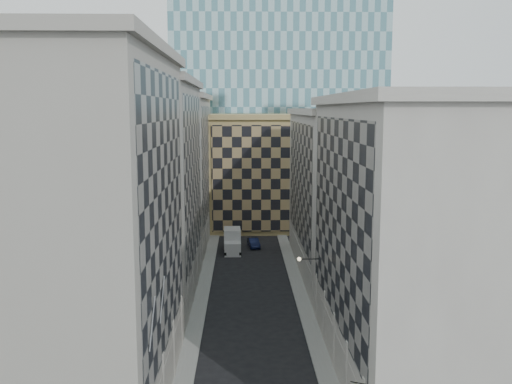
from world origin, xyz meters
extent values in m
cube|color=gray|center=(-5.25, 30.00, 0.07)|extent=(1.50, 100.00, 0.15)
cube|color=gray|center=(5.25, 30.00, 0.07)|extent=(1.50, 100.00, 0.15)
cube|color=#9E988E|center=(-11.00, 11.00, 11.50)|extent=(10.00, 22.00, 23.00)
cube|color=gray|center=(-6.12, 11.00, 13.00)|extent=(0.25, 19.36, 18.00)
cube|color=#9E988E|center=(-6.20, 11.00, 1.60)|extent=(0.45, 21.12, 3.20)
cube|color=#9E988E|center=(-11.00, 11.00, 23.35)|extent=(10.80, 22.80, 0.70)
cylinder|color=#9E988E|center=(-6.35, 13.75, 2.20)|extent=(0.90, 0.90, 4.40)
cylinder|color=#9E988E|center=(-6.35, 19.25, 2.20)|extent=(0.90, 0.90, 4.40)
cube|color=gray|center=(-11.00, 33.00, 11.00)|extent=(10.00, 22.00, 22.00)
cube|color=gray|center=(-6.12, 33.00, 12.50)|extent=(0.25, 19.36, 17.00)
cube|color=gray|center=(-6.20, 33.00, 1.60)|extent=(0.45, 21.12, 3.20)
cube|color=gray|center=(-11.00, 33.00, 22.35)|extent=(10.80, 22.80, 0.70)
cylinder|color=gray|center=(-6.35, 24.75, 2.20)|extent=(0.90, 0.90, 4.40)
cylinder|color=gray|center=(-6.35, 30.25, 2.20)|extent=(0.90, 0.90, 4.40)
cylinder|color=gray|center=(-6.35, 35.75, 2.20)|extent=(0.90, 0.90, 4.40)
cylinder|color=gray|center=(-6.35, 41.25, 2.20)|extent=(0.90, 0.90, 4.40)
cube|color=#9E988E|center=(-11.00, 55.00, 10.50)|extent=(10.00, 22.00, 21.00)
cube|color=gray|center=(-6.12, 55.00, 12.00)|extent=(0.25, 19.36, 16.00)
cube|color=#9E988E|center=(-6.20, 55.00, 1.60)|extent=(0.45, 21.12, 3.20)
cube|color=#9E988E|center=(-11.00, 55.00, 21.35)|extent=(10.80, 22.80, 0.70)
cylinder|color=#9E988E|center=(-6.35, 46.75, 2.20)|extent=(0.90, 0.90, 4.40)
cylinder|color=#9E988E|center=(-6.35, 52.25, 2.20)|extent=(0.90, 0.90, 4.40)
cylinder|color=#9E988E|center=(-6.35, 57.75, 2.20)|extent=(0.90, 0.90, 4.40)
cylinder|color=#9E988E|center=(-6.35, 63.25, 2.20)|extent=(0.90, 0.90, 4.40)
cube|color=#B0AAA2|center=(11.00, 15.00, 10.00)|extent=(10.00, 26.00, 20.00)
cube|color=gray|center=(6.12, 15.00, 11.50)|extent=(0.25, 22.88, 15.00)
cube|color=#B0AAA2|center=(6.20, 15.00, 1.60)|extent=(0.45, 24.96, 3.20)
cube|color=#B0AAA2|center=(11.00, 15.00, 20.35)|extent=(10.80, 26.80, 0.70)
cylinder|color=#B0AAA2|center=(6.35, 9.80, 2.20)|extent=(0.90, 0.90, 4.40)
cylinder|color=#B0AAA2|center=(6.35, 15.00, 2.20)|extent=(0.90, 0.90, 4.40)
cylinder|color=#B0AAA2|center=(6.35, 20.20, 2.20)|extent=(0.90, 0.90, 4.40)
cylinder|color=#B0AAA2|center=(6.35, 25.40, 2.20)|extent=(0.90, 0.90, 4.40)
cube|color=#B0AAA2|center=(11.00, 42.00, 9.50)|extent=(10.00, 28.00, 19.00)
cube|color=gray|center=(6.12, 42.00, 11.00)|extent=(0.25, 24.64, 14.00)
cube|color=#B0AAA2|center=(6.20, 42.00, 1.60)|extent=(0.45, 26.88, 3.20)
cube|color=#B0AAA2|center=(11.00, 42.00, 19.35)|extent=(10.80, 28.80, 0.70)
cube|color=tan|center=(2.00, 68.00, 9.00)|extent=(16.00, 14.00, 18.00)
cube|color=tan|center=(2.00, 60.90, 9.00)|extent=(15.20, 0.25, 16.50)
cube|color=tan|center=(2.00, 68.00, 18.40)|extent=(16.80, 14.80, 0.80)
cube|color=#302B25|center=(0.00, 82.00, 14.00)|extent=(6.00, 6.00, 28.00)
cube|color=#302B25|center=(0.00, 82.00, 28.70)|extent=(7.00, 7.00, 1.40)
cone|color=#302B25|center=(0.00, 82.00, 39.40)|extent=(7.20, 7.20, 20.00)
cylinder|color=gray|center=(-5.90, 4.00, 8.00)|extent=(0.10, 2.33, 2.33)
cylinder|color=gray|center=(-5.90, 8.00, 8.00)|extent=(0.10, 2.33, 2.33)
cylinder|color=black|center=(5.10, 24.00, 6.20)|extent=(1.80, 0.08, 0.08)
sphere|color=#FFE5B2|center=(4.20, 24.00, 6.20)|extent=(0.36, 0.36, 0.36)
cube|color=silver|center=(-2.26, 49.35, 0.90)|extent=(2.29, 2.48, 1.81)
cube|color=silver|center=(-2.34, 51.95, 1.56)|extent=(2.43, 3.69, 3.11)
cylinder|color=black|center=(-3.23, 48.51, 0.45)|extent=(0.33, 0.91, 0.90)
cylinder|color=black|center=(-1.23, 48.58, 0.45)|extent=(0.33, 0.91, 0.90)
cylinder|color=black|center=(-3.39, 53.12, 0.45)|extent=(0.33, 0.91, 0.90)
cylinder|color=black|center=(-1.38, 53.19, 0.45)|extent=(0.33, 0.91, 0.90)
imported|color=#0D1433|center=(0.69, 53.66, 0.66)|extent=(1.91, 4.15, 1.32)
cylinder|color=black|center=(5.60, 4.28, 4.25)|extent=(0.85, 0.42, 0.06)
camera|label=1|loc=(-0.96, -25.94, 19.63)|focal=40.00mm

